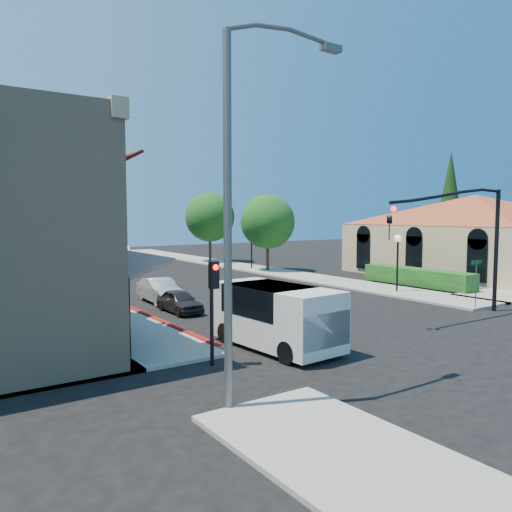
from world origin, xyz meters
TOP-DOWN VIEW (x-y plane):
  - ground at (0.00, 0.00)m, footprint 120.00×120.00m
  - sidewalk_left at (-8.75, 27.00)m, footprint 3.50×50.00m
  - sidewalk_right at (8.75, 27.00)m, footprint 3.50×50.00m
  - curb_red_strip at (-6.90, 8.00)m, footprint 0.25×10.00m
  - mission_building at (21.99, 11.50)m, footprint 30.12×30.12m
  - hedge at (11.70, 9.00)m, footprint 1.40×8.00m
  - conifer_far at (28.00, 18.00)m, footprint 3.20×3.20m
  - street_tree_a at (8.80, 22.00)m, footprint 4.56×4.56m
  - street_tree_b at (8.80, 32.00)m, footprint 4.94×4.94m
  - signal_mast_arm at (5.86, 1.50)m, footprint 8.01×0.39m
  - secondary_signal at (-8.00, 1.41)m, footprint 0.28×0.42m
  - cobra_streetlight at (-9.15, -2.00)m, footprint 3.60×0.25m
  - street_name_sign at (7.50, 2.20)m, footprint 0.80×0.06m
  - lamppost_left_near at (-8.50, 8.00)m, footprint 0.44×0.44m
  - lamppost_left_far at (-8.50, 22.00)m, footprint 0.44×0.44m
  - lamppost_right_near at (8.50, 8.00)m, footprint 0.44×0.44m
  - lamppost_right_far at (8.50, 24.00)m, footprint 0.44×0.44m
  - white_van at (-5.10, 1.96)m, footprint 2.53×5.19m
  - parked_car_a at (-5.10, 9.95)m, footprint 1.32×3.26m
  - parked_car_b at (-4.80, 13.00)m, footprint 1.58×4.06m
  - parked_car_c at (-4.80, 23.28)m, footprint 2.01×4.32m
  - parked_car_d at (-6.20, 26.00)m, footprint 1.81×3.80m

SIDE VIEW (x-z plane):
  - ground at x=0.00m, z-range 0.00..0.00m
  - curb_red_strip at x=-6.90m, z-range -0.03..0.03m
  - hedge at x=11.70m, z-range -0.55..0.55m
  - sidewalk_left at x=-8.75m, z-range 0.00..0.12m
  - sidewalk_right at x=8.75m, z-range 0.00..0.12m
  - parked_car_d at x=-6.20m, z-range 0.00..1.05m
  - parked_car_a at x=-5.10m, z-range 0.00..1.11m
  - parked_car_c at x=-4.80m, z-range 0.00..1.22m
  - parked_car_b at x=-4.80m, z-range 0.00..1.32m
  - white_van at x=-5.10m, z-range 0.18..2.41m
  - street_name_sign at x=7.50m, z-range 0.45..2.95m
  - secondary_signal at x=-8.00m, z-range 0.66..3.98m
  - lamppost_left_near at x=-8.50m, z-range 0.95..4.52m
  - lamppost_left_far at x=-8.50m, z-range 0.95..4.52m
  - lamppost_right_near at x=8.50m, z-range 0.95..4.52m
  - lamppost_right_far at x=8.50m, z-range 0.95..4.52m
  - mission_building at x=21.99m, z-range 0.55..6.95m
  - signal_mast_arm at x=5.86m, z-range 1.09..7.09m
  - street_tree_a at x=8.80m, z-range 0.95..7.43m
  - street_tree_b at x=8.80m, z-range 1.03..8.05m
  - cobra_streetlight at x=-9.15m, z-range 0.61..9.92m
  - conifer_far at x=28.00m, z-range 0.86..11.86m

